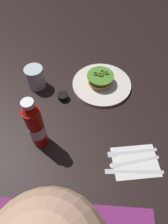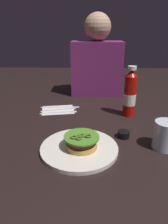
% 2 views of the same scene
% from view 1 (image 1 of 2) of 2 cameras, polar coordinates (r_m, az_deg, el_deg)
% --- Properties ---
extents(ground_plane, '(3.00, 3.00, 0.00)m').
position_cam_1_polar(ground_plane, '(0.92, -1.16, 3.02)').
color(ground_plane, black).
extents(dinner_plate, '(0.28, 0.28, 0.01)m').
position_cam_1_polar(dinner_plate, '(0.98, 5.00, 7.84)').
color(dinner_plate, silver).
rests_on(dinner_plate, ground_plane).
extents(burger_sandwich, '(0.12, 0.12, 0.05)m').
position_cam_1_polar(burger_sandwich, '(0.96, 4.62, 9.34)').
color(burger_sandwich, tan).
rests_on(burger_sandwich, dinner_plate).
extents(ketchup_bottle, '(0.06, 0.06, 0.25)m').
position_cam_1_polar(ketchup_bottle, '(0.73, -13.46, -3.93)').
color(ketchup_bottle, '#B80F08').
rests_on(ketchup_bottle, ground_plane).
extents(water_glass, '(0.08, 0.08, 0.10)m').
position_cam_1_polar(water_glass, '(0.97, -13.60, 9.45)').
color(water_glass, silver).
rests_on(water_glass, ground_plane).
extents(condiment_cup, '(0.05, 0.05, 0.03)m').
position_cam_1_polar(condiment_cup, '(0.92, -5.96, 4.36)').
color(condiment_cup, black).
rests_on(condiment_cup, ground_plane).
extents(napkin, '(0.19, 0.15, 0.00)m').
position_cam_1_polar(napkin, '(0.79, 14.28, -13.42)').
color(napkin, silver).
rests_on(napkin, ground_plane).
extents(fork_utensil, '(0.19, 0.05, 0.00)m').
position_cam_1_polar(fork_utensil, '(0.80, 12.35, -11.02)').
color(fork_utensil, silver).
rests_on(fork_utensil, napkin).
extents(spoon_utensil, '(0.19, 0.06, 0.00)m').
position_cam_1_polar(spoon_utensil, '(0.78, 12.28, -13.84)').
color(spoon_utensil, silver).
rests_on(spoon_utensil, napkin).
extents(butter_knife, '(0.21, 0.03, 0.00)m').
position_cam_1_polar(butter_knife, '(0.77, 13.03, -16.02)').
color(butter_knife, silver).
rests_on(butter_knife, napkin).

